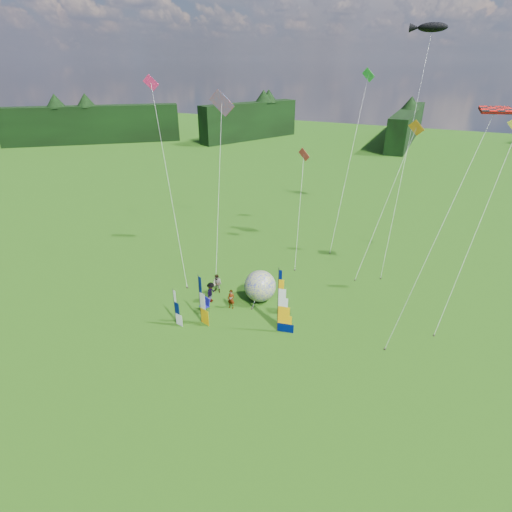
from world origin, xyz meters
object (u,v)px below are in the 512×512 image
at_px(feather_banner_main, 278,302).
at_px(spectator_b, 217,284).
at_px(side_banner_left, 200,300).
at_px(camp_chair, 204,305).
at_px(bol_inflatable, 260,286).
at_px(spectator_c, 211,292).
at_px(kite_whale, 408,144).
at_px(spectator_d, 251,287).
at_px(spectator_a, 231,299).
at_px(side_banner_far, 175,307).

relative_size(feather_banner_main, spectator_b, 3.05).
distance_m(side_banner_left, camp_chair, 1.96).
xyz_separation_m(bol_inflatable, spectator_c, (-3.50, -1.94, -0.43)).
bearing_deg(kite_whale, spectator_d, -133.34).
bearing_deg(bol_inflatable, feather_banner_main, -48.62).
bearing_deg(kite_whale, feather_banner_main, -116.36).
height_order(side_banner_left, spectator_a, side_banner_left).
distance_m(side_banner_far, bol_inflatable, 7.17).
height_order(spectator_b, camp_chair, spectator_b).
bearing_deg(spectator_b, feather_banner_main, -22.08).
bearing_deg(side_banner_far, side_banner_left, 44.40).
bearing_deg(camp_chair, spectator_b, 123.31).
height_order(spectator_a, spectator_d, spectator_d).
xyz_separation_m(side_banner_left, kite_whale, (11.19, 18.11, 9.04)).
bearing_deg(spectator_c, spectator_d, -57.99).
bearing_deg(bol_inflatable, side_banner_far, -127.02).
relative_size(spectator_b, camp_chair, 1.44).
bearing_deg(spectator_c, side_banner_far, 160.45).
bearing_deg(feather_banner_main, side_banner_left, -175.94).
height_order(bol_inflatable, kite_whale, kite_whale).
distance_m(side_banner_left, spectator_d, 5.35).
relative_size(feather_banner_main, side_banner_left, 1.28).
relative_size(spectator_b, kite_whale, 0.08).
relative_size(side_banner_far, spectator_d, 1.62).
height_order(spectator_d, camp_chair, spectator_d).
bearing_deg(spectator_d, side_banner_left, 89.69).
bearing_deg(spectator_d, camp_chair, 77.66).
bearing_deg(side_banner_left, feather_banner_main, 31.78).
relative_size(feather_banner_main, kite_whale, 0.23).
bearing_deg(spectator_a, spectator_c, 175.29).
bearing_deg(kite_whale, spectator_b, -139.47).
xyz_separation_m(side_banner_left, spectator_d, (1.83, 4.92, -1.08)).
height_order(feather_banner_main, spectator_a, feather_banner_main).
bearing_deg(feather_banner_main, spectator_c, 157.96).
xyz_separation_m(spectator_d, camp_chair, (-2.32, -3.65, -0.33)).
xyz_separation_m(feather_banner_main, spectator_c, (-6.41, 1.37, -1.66)).
xyz_separation_m(side_banner_left, spectator_c, (-0.77, 2.78, -1.11)).
relative_size(spectator_c, spectator_d, 0.96).
height_order(feather_banner_main, side_banner_far, feather_banner_main).
xyz_separation_m(bol_inflatable, spectator_b, (-3.78, -0.45, -0.47)).
bearing_deg(spectator_c, kite_whale, -45.35).
height_order(spectator_c, spectator_d, spectator_d).
xyz_separation_m(spectator_d, kite_whale, (9.36, 13.20, 10.11)).
height_order(feather_banner_main, side_banner_left, feather_banner_main).
bearing_deg(side_banner_left, spectator_b, 121.54).
height_order(spectator_c, camp_chair, spectator_c).
height_order(feather_banner_main, camp_chair, feather_banner_main).
distance_m(feather_banner_main, spectator_b, 7.48).
distance_m(bol_inflatable, spectator_b, 3.84).
height_order(side_banner_far, spectator_a, side_banner_far).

